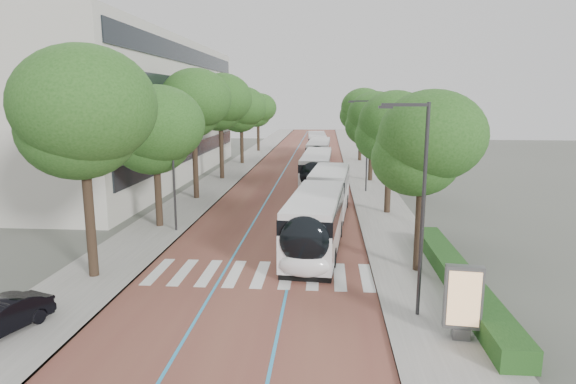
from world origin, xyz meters
name	(u,v)px	position (x,y,z in m)	size (l,w,h in m)	color
ground	(253,282)	(0.00, 0.00, 0.00)	(160.00, 160.00, 0.00)	#51544C
road	(301,164)	(0.00, 40.00, 0.01)	(11.00, 140.00, 0.02)	brown
sidewalk_left	(242,163)	(-7.50, 40.00, 0.06)	(4.00, 140.00, 0.12)	gray
sidewalk_right	(360,165)	(7.50, 40.00, 0.06)	(4.00, 140.00, 0.12)	gray
kerb_left	(257,164)	(-5.60, 40.00, 0.06)	(0.20, 140.00, 0.14)	gray
kerb_right	(345,165)	(5.60, 40.00, 0.06)	(0.20, 140.00, 0.14)	gray
zebra_crossing	(261,274)	(0.20, 1.00, 0.03)	(10.55, 3.60, 0.01)	silver
lane_line_left	(288,164)	(-1.60, 40.00, 0.02)	(0.12, 126.00, 0.01)	#278DC6
lane_line_right	(313,164)	(1.60, 40.00, 0.02)	(0.12, 126.00, 0.01)	#278DC6
office_building	(106,111)	(-19.47, 28.00, 7.00)	(18.11, 40.00, 14.00)	#BBB7AD
hedge	(458,277)	(9.10, 0.00, 0.52)	(1.20, 14.00, 0.80)	#173E15
streetlight_near	(419,194)	(6.62, -3.00, 4.82)	(1.82, 0.20, 8.00)	#303033
streetlight_far	(365,138)	(6.62, 22.00, 4.82)	(1.82, 0.20, 8.00)	#303033
lamp_post_left	(173,167)	(-6.10, 8.00, 4.12)	(0.14, 0.14, 8.00)	#303033
trees_left	(209,113)	(-7.50, 23.23, 6.94)	(6.14, 60.71, 10.16)	black
trees_right	(375,121)	(7.70, 25.22, 6.17)	(5.85, 47.37, 9.03)	black
lead_bus	(322,207)	(3.03, 8.50, 1.63)	(4.05, 18.54, 3.20)	black
bus_queued_0	(316,171)	(2.35, 24.02, 1.62)	(2.87, 12.46, 3.20)	silver
bus_queued_1	(319,154)	(2.31, 37.66, 1.62)	(2.82, 12.45, 3.20)	silver
bus_queued_2	(317,144)	(1.85, 49.96, 1.62)	(3.02, 12.49, 3.20)	silver
ad_panel	(463,301)	(7.94, -4.78, 1.49)	(1.28, 0.54, 2.61)	#59595B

